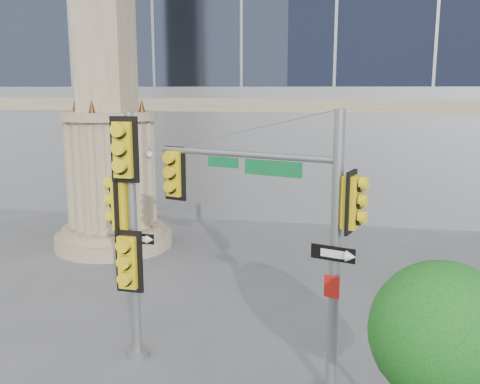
# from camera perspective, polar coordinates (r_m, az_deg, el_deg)

# --- Properties ---
(monument) EXTENTS (4.40, 4.40, 16.60)m
(monument) POSITION_cam_1_polar(r_m,az_deg,el_deg) (20.31, -13.92, 9.51)
(monument) COLOR gray
(monument) RESTS_ON ground
(main_signal_pole) EXTENTS (4.19, 1.66, 5.58)m
(main_signal_pole) POSITION_cam_1_polar(r_m,az_deg,el_deg) (10.44, 4.97, -2.80)
(main_signal_pole) COLOR slate
(main_signal_pole) RESTS_ON ground
(secondary_signal_pole) EXTENTS (0.94, 0.73, 5.47)m
(secondary_signal_pole) POSITION_cam_1_polar(r_m,az_deg,el_deg) (11.66, -11.91, -2.78)
(secondary_signal_pole) COLOR slate
(secondary_signal_pole) RESTS_ON ground
(street_tree) EXTENTS (2.22, 2.17, 3.46)m
(street_tree) POSITION_cam_1_polar(r_m,az_deg,el_deg) (8.80, 20.94, -14.40)
(street_tree) COLOR gray
(street_tree) RESTS_ON ground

